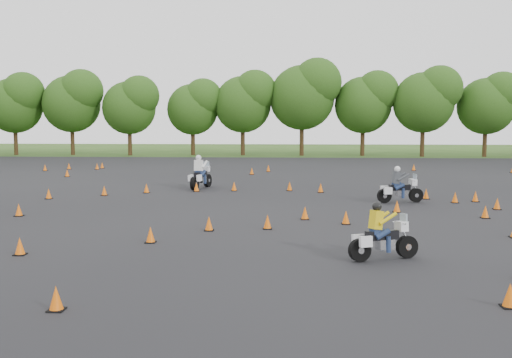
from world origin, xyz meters
The scene contains 7 objects.
ground centered at (0.00, 0.00, 0.00)m, with size 140.00×140.00×0.00m, color #2D5119.
asphalt_pad centered at (0.00, 6.00, 0.01)m, with size 62.00×62.00×0.00m, color black.
treeline centered at (1.81, 34.82, 4.56)m, with size 86.77×32.41×10.46m.
traffic_cones centered at (-0.32, 5.50, 0.23)m, with size 36.80×32.75×0.45m.
rider_grey centered at (6.24, 5.88, 0.81)m, with size 2.09×0.64×1.61m, color #3A3D41, non-canonical shape.
rider_yellow centered at (3.79, -4.70, 0.76)m, with size 1.95×0.60×1.50m, color gold, non-canonical shape.
rider_white centered at (-3.28, 10.60, 0.90)m, with size 2.32×0.71×1.79m, color silver, non-canonical shape.
Camera 1 is at (1.31, -19.25, 3.56)m, focal length 40.00 mm.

